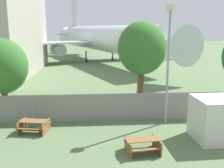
{
  "coord_description": "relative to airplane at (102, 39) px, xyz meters",
  "views": [
    {
      "loc": [
        -0.89,
        -6.67,
        6.42
      ],
      "look_at": [
        0.58,
        13.81,
        2.0
      ],
      "focal_mm": 42.0,
      "sensor_mm": 36.0,
      "label": 1
    }
  ],
  "objects": [
    {
      "name": "tree_behind_benches",
      "position": [
        2.18,
        -28.86,
        0.37
      ],
      "size": [
        3.92,
        3.92,
        6.97
      ],
      "color": "brown",
      "rests_on": "ground"
    },
    {
      "name": "light_mast",
      "position": [
        3.16,
        -33.1,
        0.38
      ],
      "size": [
        0.44,
        0.44,
        7.84
      ],
      "color": "#99999E",
      "rests_on": "ground"
    },
    {
      "name": "picnic_bench_open_grass",
      "position": [
        0.76,
        -37.36,
        -3.93
      ],
      "size": [
        1.91,
        1.58,
        0.76
      ],
      "rotation": [
        0.0,
        0.0,
        0.11
      ],
      "color": "brown",
      "rests_on": "ground"
    },
    {
      "name": "perimeter_fence",
      "position": [
        -0.86,
        -32.45,
        -3.42
      ],
      "size": [
        56.07,
        0.07,
        1.96
      ],
      "color": "gray",
      "rests_on": "ground"
    },
    {
      "name": "airplane",
      "position": [
        0.0,
        0.0,
        0.0
      ],
      "size": [
        36.52,
        45.27,
        13.83
      ],
      "rotation": [
        0.0,
        0.0,
        -1.19
      ],
      "color": "silver",
      "rests_on": "ground"
    },
    {
      "name": "picnic_bench_near_cabin",
      "position": [
        -5.51,
        -34.16,
        -3.93
      ],
      "size": [
        1.99,
        1.68,
        0.76
      ],
      "rotation": [
        0.0,
        0.0,
        -0.17
      ],
      "color": "brown",
      "rests_on": "ground"
    },
    {
      "name": "tree_near_hangar",
      "position": [
        -7.93,
        -31.82,
        -0.57
      ],
      "size": [
        3.43,
        3.43,
        5.75
      ],
      "color": "brown",
      "rests_on": "ground"
    }
  ]
}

